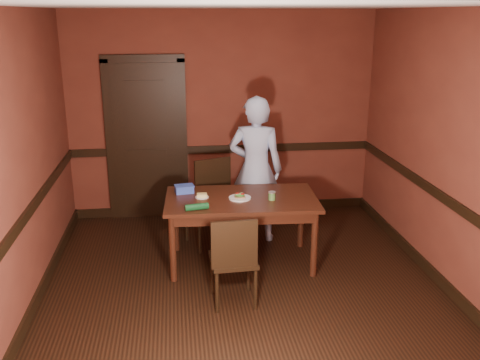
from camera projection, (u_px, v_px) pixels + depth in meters
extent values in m
cube|color=black|center=(244.00, 291.00, 5.32)|extent=(4.00, 4.50, 0.01)
cube|color=silver|center=(245.00, 6.00, 4.51)|extent=(4.00, 4.50, 0.01)
cube|color=maroon|center=(222.00, 116.00, 7.04)|extent=(4.00, 0.02, 2.70)
cube|color=maroon|center=(301.00, 273.00, 2.78)|extent=(4.00, 0.02, 2.70)
cube|color=maroon|center=(19.00, 168.00, 4.68)|extent=(0.02, 4.50, 2.70)
cube|color=maroon|center=(450.00, 153.00, 5.15)|extent=(0.02, 4.50, 2.70)
cube|color=black|center=(223.00, 149.00, 7.16)|extent=(4.00, 0.03, 0.10)
cube|color=black|center=(27.00, 215.00, 4.81)|extent=(0.03, 4.50, 0.10)
cube|color=black|center=(443.00, 198.00, 5.28)|extent=(0.03, 4.50, 0.10)
cube|color=black|center=(223.00, 208.00, 7.41)|extent=(4.00, 0.03, 0.12)
cube|color=black|center=(37.00, 298.00, 5.07)|extent=(0.03, 4.50, 0.12)
cube|color=black|center=(434.00, 274.00, 5.53)|extent=(0.03, 4.50, 0.12)
cube|color=black|center=(147.00, 143.00, 6.99)|extent=(0.85, 0.04, 2.05)
cube|color=black|center=(110.00, 143.00, 6.95)|extent=(0.10, 0.06, 2.15)
cube|color=black|center=(183.00, 141.00, 7.06)|extent=(0.10, 0.06, 2.15)
cube|color=black|center=(142.00, 58.00, 6.68)|extent=(1.05, 0.06, 0.10)
cube|color=#34170D|center=(241.00, 230.00, 5.82)|extent=(1.66, 0.99, 0.76)
imported|color=#A3B8DE|center=(256.00, 169.00, 6.32)|extent=(0.72, 0.56, 1.75)
cylinder|color=white|center=(240.00, 198.00, 5.68)|extent=(0.24, 0.24, 0.01)
cube|color=#9B744B|center=(240.00, 197.00, 5.67)|extent=(0.11, 0.10, 0.02)
ellipsoid|color=green|center=(240.00, 195.00, 5.67)|extent=(0.10, 0.09, 0.02)
cylinder|color=#B51813|center=(238.00, 193.00, 5.67)|extent=(0.04, 0.04, 0.01)
cylinder|color=#B51813|center=(243.00, 194.00, 5.66)|extent=(0.04, 0.04, 0.01)
cylinder|color=#92C271|center=(238.00, 195.00, 5.64)|extent=(0.03, 0.03, 0.01)
cylinder|color=#92C271|center=(242.00, 193.00, 5.69)|extent=(0.03, 0.03, 0.01)
cylinder|color=#92C271|center=(240.00, 194.00, 5.66)|extent=(0.03, 0.03, 0.01)
cylinder|color=#52853F|center=(272.00, 196.00, 5.63)|extent=(0.07, 0.07, 0.08)
cylinder|color=beige|center=(272.00, 192.00, 5.62)|extent=(0.08, 0.08, 0.01)
cylinder|color=white|center=(202.00, 197.00, 5.71)|extent=(0.14, 0.14, 0.01)
cube|color=#E0CD79|center=(202.00, 195.00, 5.71)|extent=(0.11, 0.07, 0.04)
cube|color=blue|center=(184.00, 189.00, 5.85)|extent=(0.21, 0.16, 0.08)
cube|color=blue|center=(184.00, 186.00, 5.84)|extent=(0.22, 0.17, 0.01)
cylinder|color=#124620|center=(197.00, 207.00, 5.34)|extent=(0.25, 0.11, 0.07)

